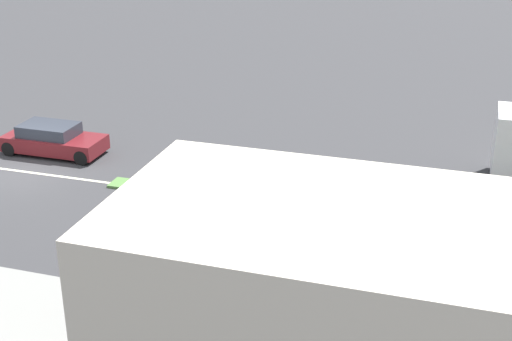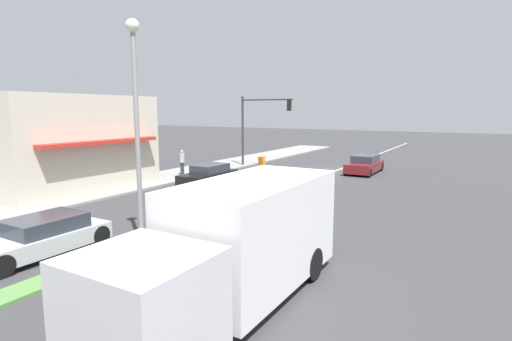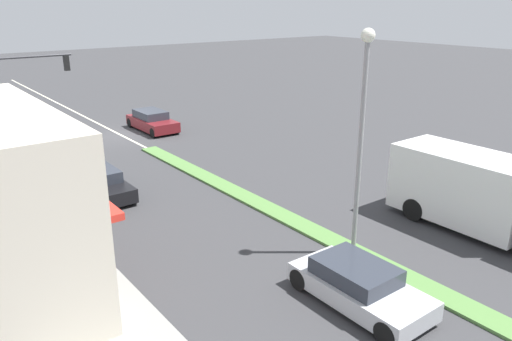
# 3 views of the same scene
# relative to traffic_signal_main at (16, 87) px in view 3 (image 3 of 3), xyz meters

# --- Properties ---
(ground_plane) EXTENTS (160.00, 160.00, 0.00)m
(ground_plane) POSITION_rel_traffic_signal_main_xyz_m (-6.12, 16.55, -3.90)
(ground_plane) COLOR #38383A
(sidewalk_right) EXTENTS (4.00, 73.00, 0.12)m
(sidewalk_right) POSITION_rel_traffic_signal_main_xyz_m (2.88, 17.05, -3.84)
(sidewalk_right) COLOR gray
(sidewalk_right) RESTS_ON ground
(lane_marking_center) EXTENTS (0.16, 60.00, 0.01)m
(lane_marking_center) POSITION_rel_traffic_signal_main_xyz_m (-6.12, -1.45, -3.90)
(lane_marking_center) COLOR beige
(lane_marking_center) RESTS_ON ground
(traffic_signal_main) EXTENTS (4.59, 0.34, 5.60)m
(traffic_signal_main) POSITION_rel_traffic_signal_main_xyz_m (0.00, 0.00, 0.00)
(traffic_signal_main) COLOR #333338
(traffic_signal_main) RESTS_ON sidewalk_right
(street_lamp) EXTENTS (0.44, 0.44, 7.37)m
(street_lamp) POSITION_rel_traffic_signal_main_xyz_m (-6.12, 18.46, 0.88)
(street_lamp) COLOR gray
(street_lamp) RESTS_ON median_strip
(pedestrian) EXTENTS (0.34, 0.34, 1.76)m
(pedestrian) POSITION_rel_traffic_signal_main_xyz_m (2.22, 6.67, -2.85)
(pedestrian) COLOR #282D42
(pedestrian) RESTS_ON sidewalk_right
(warning_aframe_sign) EXTENTS (0.45, 0.53, 0.84)m
(warning_aframe_sign) POSITION_rel_traffic_signal_main_xyz_m (-0.11, -0.46, -3.47)
(warning_aframe_sign) COLOR orange
(warning_aframe_sign) RESTS_ON ground
(delivery_truck) EXTENTS (2.44, 7.50, 2.87)m
(delivery_truck) POSITION_rel_traffic_signal_main_xyz_m (-11.12, 20.22, -2.43)
(delivery_truck) COLOR silver
(delivery_truck) RESTS_ON ground
(sedan_silver) EXTENTS (1.90, 4.10, 1.21)m
(sedan_silver) POSITION_rel_traffic_signal_main_xyz_m (-3.92, 20.63, -3.31)
(sedan_silver) COLOR #B7BABF
(sedan_silver) RESTS_ON ground
(sedan_maroon) EXTENTS (1.85, 4.35, 1.32)m
(sedan_maroon) POSITION_rel_traffic_signal_main_xyz_m (-8.32, -1.41, -3.26)
(sedan_maroon) COLOR maroon
(sedan_maroon) RESTS_ON ground
(suv_black) EXTENTS (1.79, 4.16, 1.24)m
(suv_black) POSITION_rel_traffic_signal_main_xyz_m (-1.12, 8.05, -3.30)
(suv_black) COLOR black
(suv_black) RESTS_ON ground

